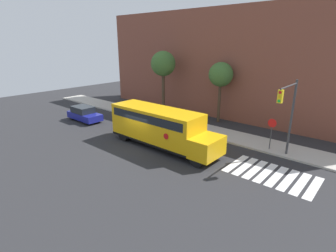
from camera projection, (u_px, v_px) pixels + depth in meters
ground_plane at (141, 145)px, 21.35m from camera, size 60.00×60.00×0.00m
sidewalk_strip at (189, 126)px, 26.00m from camera, size 44.00×3.00×0.15m
building_backdrop at (225, 64)px, 28.94m from camera, size 32.00×4.00×11.43m
crosswalk_stripes at (271, 174)px, 16.61m from camera, size 5.40×3.20×0.01m
school_bus at (160, 125)px, 20.58m from camera, size 9.63×2.57×3.06m
parked_car at (84, 114)px, 27.74m from camera, size 4.16×1.75×1.53m
stop_sign at (271, 130)px, 19.73m from camera, size 0.65×0.10×2.57m
traffic_light at (288, 110)px, 17.52m from camera, size 0.28×3.25×5.60m
tree_near_sidewalk at (163, 64)px, 29.14m from camera, size 2.76×2.76×7.10m
tree_far_sidewalk at (221, 75)px, 26.10m from camera, size 2.44×2.44×6.15m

